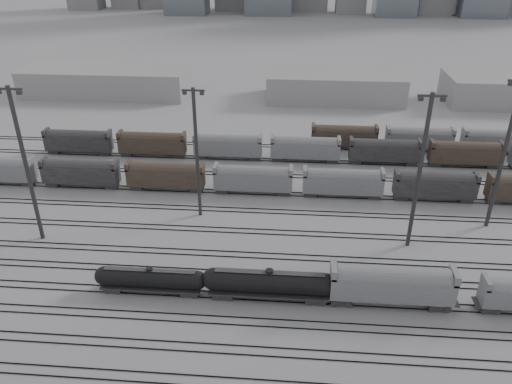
# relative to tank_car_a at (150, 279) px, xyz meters

# --- Properties ---
(ground) EXTENTS (900.00, 900.00, 0.00)m
(ground) POSITION_rel_tank_car_a_xyz_m (20.59, -1.00, -2.26)
(ground) COLOR #ABAAAF
(ground) RESTS_ON ground
(tracks) EXTENTS (220.00, 71.50, 0.16)m
(tracks) POSITION_rel_tank_car_a_xyz_m (20.59, 16.50, -2.18)
(tracks) COLOR black
(tracks) RESTS_ON ground
(tank_car_a) EXTENTS (15.78, 2.63, 3.90)m
(tank_car_a) POSITION_rel_tank_car_a_xyz_m (0.00, 0.00, 0.00)
(tank_car_a) COLOR black
(tank_car_a) RESTS_ON ground
(tank_car_b) EXTENTS (18.44, 3.07, 4.56)m
(tank_car_b) POSITION_rel_tank_car_a_xyz_m (16.50, 0.00, 0.38)
(tank_car_b) COLOR black
(tank_car_b) RESTS_ON ground
(hopper_car_a) EXTENTS (16.34, 3.25, 5.84)m
(hopper_car_a) POSITION_rel_tank_car_a_xyz_m (32.79, 0.00, 1.35)
(hopper_car_a) COLOR black
(hopper_car_a) RESTS_ON ground
(light_mast_a) EXTENTS (4.10, 0.66, 25.64)m
(light_mast_a) POSITION_rel_tank_car_a_xyz_m (-21.71, 12.19, 11.35)
(light_mast_a) COLOR #323234
(light_mast_a) RESTS_ON ground
(light_mast_b) EXTENTS (3.71, 0.59, 23.17)m
(light_mast_b) POSITION_rel_tank_car_a_xyz_m (2.90, 21.89, 10.03)
(light_mast_b) COLOR #323234
(light_mast_b) RESTS_ON ground
(light_mast_c) EXTENTS (4.04, 0.65, 25.24)m
(light_mast_c) POSITION_rel_tank_car_a_xyz_m (38.03, 15.03, 11.13)
(light_mast_c) COLOR #323234
(light_mast_c) RESTS_ON ground
(light_mast_d) EXTENTS (4.12, 0.66, 25.77)m
(light_mast_d) POSITION_rel_tank_car_a_xyz_m (52.68, 22.25, 11.42)
(light_mast_d) COLOR #323234
(light_mast_d) RESTS_ON ground
(bg_string_near) EXTENTS (151.00, 3.00, 5.60)m
(bg_string_near) POSITION_rel_tank_car_a_xyz_m (28.59, 31.00, 0.54)
(bg_string_near) COLOR gray
(bg_string_near) RESTS_ON ground
(bg_string_mid) EXTENTS (151.00, 3.00, 5.60)m
(bg_string_mid) POSITION_rel_tank_car_a_xyz_m (38.59, 47.00, 0.54)
(bg_string_mid) COLOR black
(bg_string_mid) RESTS_ON ground
(bg_string_far) EXTENTS (66.00, 3.00, 5.60)m
(bg_string_far) POSITION_rel_tank_car_a_xyz_m (56.09, 55.00, 0.54)
(bg_string_far) COLOR #4B3C2F
(bg_string_far) RESTS_ON ground
(warehouse_left) EXTENTS (50.00, 18.00, 8.00)m
(warehouse_left) POSITION_rel_tank_car_a_xyz_m (-39.41, 94.00, 1.74)
(warehouse_left) COLOR gray
(warehouse_left) RESTS_ON ground
(warehouse_mid) EXTENTS (40.00, 18.00, 8.00)m
(warehouse_mid) POSITION_rel_tank_car_a_xyz_m (30.59, 94.00, 1.74)
(warehouse_mid) COLOR gray
(warehouse_mid) RESTS_ON ground
(warehouse_right) EXTENTS (35.00, 18.00, 8.00)m
(warehouse_right) POSITION_rel_tank_car_a_xyz_m (80.59, 94.00, 1.74)
(warehouse_right) COLOR gray
(warehouse_right) RESTS_ON ground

